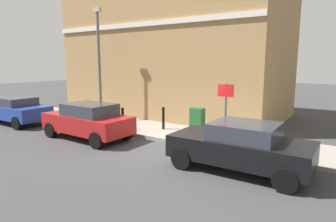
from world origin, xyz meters
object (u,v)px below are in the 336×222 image
object	(u,v)px
bollard_near_cabinet	(163,117)
lamppost	(99,60)
utility_cabinet	(197,123)
car_blue	(14,109)
car_red	(88,120)
car_black	(241,146)
street_sign	(225,106)
bollard_far_kerb	(123,118)

from	to	relation	value
bollard_near_cabinet	lamppost	world-z (taller)	lamppost
utility_cabinet	car_blue	bearing A→B (deg)	105.25
bollard_near_cabinet	car_red	bearing A→B (deg)	143.45
car_black	utility_cabinet	xyz separation A→B (m)	(2.54, 2.79, -0.07)
car_black	street_sign	xyz separation A→B (m)	(1.53, 1.14, 0.91)
bollard_near_cabinet	bollard_far_kerb	bearing A→B (deg)	129.10
car_blue	bollard_far_kerb	world-z (taller)	car_blue
car_black	utility_cabinet	world-z (taller)	car_black
car_red	utility_cabinet	bearing A→B (deg)	-144.53
utility_cabinet	bollard_far_kerb	bearing A→B (deg)	108.19
car_blue	utility_cabinet	distance (m)	9.84
car_blue	lamppost	distance (m)	5.24
car_black	lamppost	world-z (taller)	lamppost
street_sign	lamppost	world-z (taller)	lamppost
street_sign	lamppost	distance (m)	7.63
car_red	street_sign	distance (m)	5.72
car_red	bollard_near_cabinet	size ratio (longest dim) A/B	3.87
car_black	bollard_near_cabinet	bearing A→B (deg)	-30.53
car_black	car_red	bearing A→B (deg)	-0.29
car_blue	bollard_far_kerb	xyz separation A→B (m)	(1.53, -6.27, -0.03)
lamppost	car_red	bearing A→B (deg)	-142.78
bollard_far_kerb	street_sign	size ratio (longest dim) A/B	0.45
street_sign	bollard_far_kerb	bearing A→B (deg)	90.61
car_black	street_sign	world-z (taller)	street_sign
car_blue	car_red	bearing A→B (deg)	179.23
bollard_near_cabinet	car_black	bearing A→B (deg)	-119.90
car_black	bollard_near_cabinet	xyz separation A→B (m)	(2.64, 4.59, -0.05)
bollard_far_kerb	lamppost	world-z (taller)	lamppost
car_blue	street_sign	world-z (taller)	street_sign
bollard_far_kerb	street_sign	world-z (taller)	street_sign
car_blue	bollard_far_kerb	size ratio (longest dim) A/B	4.21
car_black	bollard_near_cabinet	size ratio (longest dim) A/B	3.91
car_black	car_blue	distance (m)	12.29
car_red	street_sign	size ratio (longest dim) A/B	1.75
bollard_near_cabinet	lamppost	distance (m)	4.72
lamppost	car_black	bearing A→B (deg)	-106.53
car_black	bollard_far_kerb	size ratio (longest dim) A/B	3.91
car_blue	utility_cabinet	world-z (taller)	car_blue
car_black	lamppost	bearing A→B (deg)	-17.16
car_red	utility_cabinet	xyz separation A→B (m)	(2.58, -3.78, -0.10)
car_black	lamppost	size ratio (longest dim) A/B	0.71
car_black	car_blue	world-z (taller)	car_black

